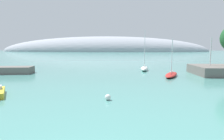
% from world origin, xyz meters
% --- Properties ---
extents(distant_ridge, '(251.07, 59.74, 36.40)m').
position_xyz_m(distant_ridge, '(-14.19, 236.35, 0.00)').
color(distant_ridge, '#999EA8').
rests_on(distant_ridge, ground).
extents(sailboat_red_near_shore, '(4.87, 8.07, 7.45)m').
position_xyz_m(sailboat_red_near_shore, '(13.03, 31.37, 0.42)').
color(sailboat_red_near_shore, red).
rests_on(sailboat_red_near_shore, water).
extents(sailboat_grey_mid_mooring, '(2.79, 6.57, 7.86)m').
position_xyz_m(sailboat_grey_mid_mooring, '(22.65, 36.10, 0.45)').
color(sailboat_grey_mid_mooring, gray).
rests_on(sailboat_grey_mid_mooring, water).
extents(sailboat_white_outer_mooring, '(2.81, 6.62, 10.17)m').
position_xyz_m(sailboat_white_outer_mooring, '(8.99, 41.23, 0.59)').
color(sailboat_white_outer_mooring, white).
rests_on(sailboat_white_outer_mooring, water).
extents(mooring_buoy_white, '(0.66, 0.66, 0.66)m').
position_xyz_m(mooring_buoy_white, '(1.39, 13.40, 0.33)').
color(mooring_buoy_white, silver).
rests_on(mooring_buoy_white, water).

